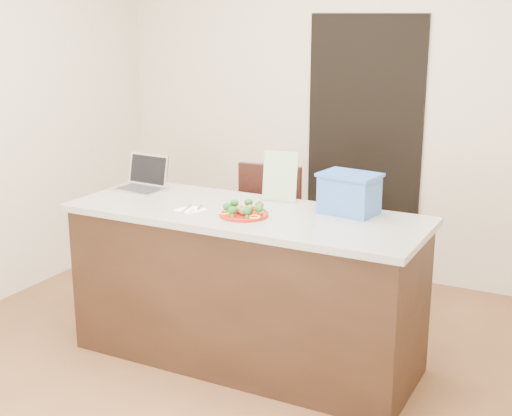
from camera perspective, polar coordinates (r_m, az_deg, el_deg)
The scene contains 16 objects.
ground at distance 4.18m, azimuth -2.48°, elevation -13.32°, with size 4.00×4.00×0.00m, color brown.
room_shell at distance 3.68m, azimuth -2.78°, elevation 9.36°, with size 4.00×4.00×4.00m.
doorway at distance 5.53m, azimuth 8.60°, elevation 4.73°, with size 0.90×0.02×2.00m, color black.
island at distance 4.18m, azimuth -0.84°, elevation -6.29°, with size 2.06×0.76×0.92m.
plate at distance 3.93m, azimuth -0.96°, elevation -0.49°, with size 0.27×0.27×0.02m.
meatballs at distance 3.92m, azimuth -0.99°, elevation -0.15°, with size 0.11×0.10×0.04m.
broccoli at distance 3.92m, azimuth -0.97°, elevation 0.12°, with size 0.23×0.23×0.04m.
pepper_rings at distance 3.93m, azimuth -0.97°, elevation -0.35°, with size 0.25×0.23×0.01m.
napkin at distance 4.06m, azimuth -5.24°, elevation -0.14°, with size 0.14×0.14×0.01m, color white.
fork at distance 4.08m, azimuth -5.40°, elevation 0.01°, with size 0.04×0.17×0.00m.
knife at distance 4.03m, azimuth -5.01°, elevation -0.16°, with size 0.05×0.19×0.01m.
yogurt_bottle at distance 3.89m, azimuth 0.32°, elevation -0.35°, with size 0.04×0.04×0.07m.
laptop at distance 4.58m, azimuth -8.99°, elevation 2.24°, with size 0.32×0.26×0.22m.
leaflet at distance 4.21m, azimuth 1.93°, elevation 2.53°, with size 0.21×0.00×0.30m, color silver.
blue_box at distance 3.99m, azimuth 7.47°, elevation 1.19°, with size 0.35×0.27×0.23m.
chair at distance 4.84m, azimuth 0.51°, elevation -1.81°, with size 0.49×0.49×1.01m.
Camera 1 is at (1.84, -3.17, 2.01)m, focal length 50.00 mm.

